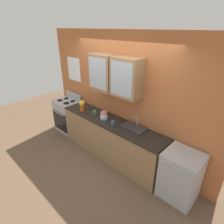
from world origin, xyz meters
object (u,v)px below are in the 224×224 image
Objects in this scene: sink_faucet at (134,127)px; vase at (82,105)px; stove_range at (68,116)px; cup_near_bowls at (95,112)px; cup_near_sink at (113,123)px; dishwasher at (180,176)px; bowl_stack at (104,115)px.

vase is (-1.40, -0.18, 0.12)m from sink_faucet.
vase is at bearing -172.51° from sink_faucet.
stove_range is 1.26m from cup_near_bowls.
sink_faucet is 0.44m from cup_near_sink.
cup_near_bowls is (1.16, -0.00, 0.48)m from stove_range.
dishwasher is (2.15, -0.00, -0.49)m from cup_near_bowls.
vase is at bearing -178.13° from dishwasher.
cup_near_sink is (1.00, -0.00, -0.10)m from vase.
bowl_stack is at bearing -0.52° from stove_range.
cup_near_sink is 0.12× the size of dishwasher.
sink_faucet is 2.94× the size of bowl_stack.
dishwasher is at bearing -0.10° from cup_near_bowls.
dishwasher is at bearing -0.07° from stove_range.
stove_range reaches higher than cup_near_sink.
stove_range reaches higher than dishwasher.
stove_range is 1.89m from cup_near_sink.
dishwasher is at bearing 1.87° from vase.
sink_faucet is 1.20m from dishwasher.
bowl_stack is (1.49, -0.01, 0.52)m from stove_range.
bowl_stack is at bearing -2.25° from cup_near_bowls.
sink_faucet reaches higher than stove_range.
cup_near_bowls is 2.21m from dishwasher.
cup_near_sink is at bearing -0.18° from vase.
vase is (-0.67, -0.07, 0.06)m from bowl_stack.
cup_near_bowls is at bearing 177.75° from bowl_stack.
vase is at bearing -173.85° from bowl_stack.
stove_range is at bearing -177.45° from sink_faucet.
vase is 1.01m from cup_near_sink.
cup_near_bowls reaches higher than dishwasher.
vase is (0.82, -0.09, 0.58)m from stove_range.
bowl_stack is at bearing 6.15° from vase.
sink_faucet is 4.30× the size of cup_near_bowls.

